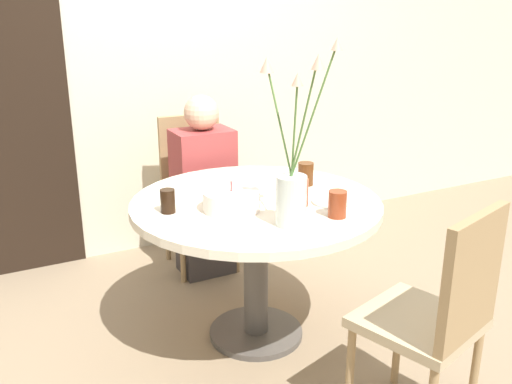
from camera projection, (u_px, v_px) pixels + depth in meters
name	position (u px, v px, depth m)	size (l,w,h in m)	color
ground_plane	(256.00, 335.00, 2.85)	(16.00, 16.00, 0.00)	#89755B
wall_back	(158.00, 49.00, 3.56)	(8.00, 0.05, 2.60)	beige
dining_table	(256.00, 226.00, 2.66)	(1.16, 1.16, 0.71)	beige
chair_far_back	(196.00, 182.00, 3.50)	(0.43, 0.43, 0.93)	tan
chair_near_front	(439.00, 311.00, 2.05)	(0.50, 0.50, 0.93)	tan
birthday_cake	(232.00, 201.00, 2.49)	(0.25, 0.25, 0.13)	white
flower_vase	(292.00, 181.00, 2.28)	(0.24, 0.27, 0.75)	silver
side_plate	(331.00, 202.00, 2.59)	(0.17, 0.17, 0.01)	white
drink_glass_0	(300.00, 192.00, 2.54)	(0.08, 0.08, 0.12)	maroon
drink_glass_1	(168.00, 201.00, 2.46)	(0.06, 0.06, 0.10)	black
drink_glass_2	(337.00, 204.00, 2.40)	(0.08, 0.08, 0.12)	maroon
drink_glass_3	(306.00, 174.00, 2.83)	(0.08, 0.08, 0.11)	#51280F
person_woman	(204.00, 192.00, 3.37)	(0.34, 0.24, 1.09)	#383333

